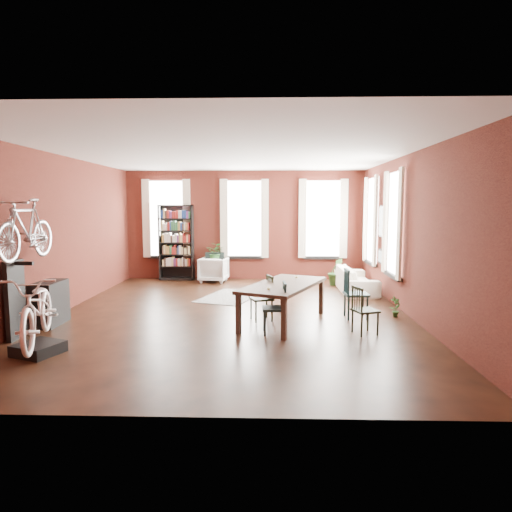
{
  "coord_description": "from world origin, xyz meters",
  "views": [
    {
      "loc": [
        0.75,
        -8.98,
        2.18
      ],
      "look_at": [
        0.46,
        0.6,
        1.12
      ],
      "focal_mm": 32.0,
      "sensor_mm": 36.0,
      "label": 1
    }
  ],
  "objects_px": {
    "dining_chair_b": "(261,298)",
    "plant_stand": "(215,271)",
    "dining_chair_a": "(274,308)",
    "cream_sofa": "(356,275)",
    "bike_trainer": "(39,349)",
    "bicycle_floor": "(36,277)",
    "bookshelf": "(176,243)",
    "white_armchair": "(214,268)",
    "dining_chair_d": "(356,294)",
    "console_table": "(50,303)",
    "dining_table": "(283,303)",
    "dining_chair_c": "(365,310)"
  },
  "relations": [
    {
      "from": "dining_chair_b",
      "to": "plant_stand",
      "type": "xyz_separation_m",
      "value": [
        -1.45,
        4.68,
        -0.16
      ]
    },
    {
      "from": "dining_chair_a",
      "to": "cream_sofa",
      "type": "height_order",
      "value": "dining_chair_a"
    },
    {
      "from": "cream_sofa",
      "to": "bike_trainer",
      "type": "distance_m",
      "value": 7.63
    },
    {
      "from": "bicycle_floor",
      "to": "bookshelf",
      "type": "bearing_deg",
      "value": 67.87
    },
    {
      "from": "dining_chair_b",
      "to": "bookshelf",
      "type": "relative_size",
      "value": 0.39
    },
    {
      "from": "white_armchair",
      "to": "plant_stand",
      "type": "relative_size",
      "value": 1.47
    },
    {
      "from": "dining_chair_d",
      "to": "bookshelf",
      "type": "bearing_deg",
      "value": 42.23
    },
    {
      "from": "dining_chair_b",
      "to": "plant_stand",
      "type": "distance_m",
      "value": 4.9
    },
    {
      "from": "cream_sofa",
      "to": "white_armchair",
      "type": "bearing_deg",
      "value": 70.72
    },
    {
      "from": "dining_chair_b",
      "to": "cream_sofa",
      "type": "xyz_separation_m",
      "value": [
        2.36,
        3.06,
        -0.02
      ]
    },
    {
      "from": "plant_stand",
      "to": "console_table",
      "type": "bearing_deg",
      "value": -115.29
    },
    {
      "from": "bike_trainer",
      "to": "console_table",
      "type": "height_order",
      "value": "console_table"
    },
    {
      "from": "bookshelf",
      "to": "bike_trainer",
      "type": "distance_m",
      "value": 6.97
    },
    {
      "from": "white_armchair",
      "to": "bicycle_floor",
      "type": "distance_m",
      "value": 6.76
    },
    {
      "from": "dining_chair_d",
      "to": "cream_sofa",
      "type": "distance_m",
      "value": 2.88
    },
    {
      "from": "dining_table",
      "to": "bookshelf",
      "type": "height_order",
      "value": "bookshelf"
    },
    {
      "from": "bicycle_floor",
      "to": "dining_chair_a",
      "type": "bearing_deg",
      "value": 2.0
    },
    {
      "from": "dining_chair_b",
      "to": "white_armchair",
      "type": "xyz_separation_m",
      "value": [
        -1.46,
        4.39,
        -0.04
      ]
    },
    {
      "from": "dining_chair_b",
      "to": "dining_chair_c",
      "type": "xyz_separation_m",
      "value": [
        1.78,
        -0.88,
        -0.02
      ]
    },
    {
      "from": "dining_table",
      "to": "plant_stand",
      "type": "relative_size",
      "value": 4.17
    },
    {
      "from": "white_armchair",
      "to": "bookshelf",
      "type": "bearing_deg",
      "value": -10.68
    },
    {
      "from": "cream_sofa",
      "to": "dining_chair_a",
      "type": "bearing_deg",
      "value": 151.84
    },
    {
      "from": "dining_chair_a",
      "to": "console_table",
      "type": "relative_size",
      "value": 1.1
    },
    {
      "from": "bookshelf",
      "to": "dining_chair_b",
      "type": "bearing_deg",
      "value": -61.41
    },
    {
      "from": "dining_chair_a",
      "to": "cream_sofa",
      "type": "relative_size",
      "value": 0.42
    },
    {
      "from": "dining_table",
      "to": "console_table",
      "type": "height_order",
      "value": "console_table"
    },
    {
      "from": "dining_chair_b",
      "to": "bike_trainer",
      "type": "bearing_deg",
      "value": -76.13
    },
    {
      "from": "dining_chair_a",
      "to": "bicycle_floor",
      "type": "xyz_separation_m",
      "value": [
        -3.46,
        -1.18,
        0.7
      ]
    },
    {
      "from": "bookshelf",
      "to": "console_table",
      "type": "relative_size",
      "value": 2.75
    },
    {
      "from": "dining_chair_c",
      "to": "cream_sofa",
      "type": "xyz_separation_m",
      "value": [
        0.58,
        3.94,
        -0.0
      ]
    },
    {
      "from": "cream_sofa",
      "to": "dining_chair_b",
      "type": "bearing_deg",
      "value": 142.39
    },
    {
      "from": "dining_table",
      "to": "plant_stand",
      "type": "height_order",
      "value": "dining_table"
    },
    {
      "from": "dining_table",
      "to": "dining_chair_c",
      "type": "distance_m",
      "value": 1.53
    },
    {
      "from": "bike_trainer",
      "to": "bicycle_floor",
      "type": "distance_m",
      "value": 1.06
    },
    {
      "from": "white_armchair",
      "to": "bicycle_floor",
      "type": "bearing_deg",
      "value": 81.88
    },
    {
      "from": "bicycle_floor",
      "to": "dining_chair_d",
      "type": "bearing_deg",
      "value": 7.7
    },
    {
      "from": "dining_chair_c",
      "to": "plant_stand",
      "type": "relative_size",
      "value": 1.57
    },
    {
      "from": "white_armchair",
      "to": "console_table",
      "type": "xyz_separation_m",
      "value": [
        -2.42,
        -4.83,
        0.01
      ]
    },
    {
      "from": "bookshelf",
      "to": "cream_sofa",
      "type": "xyz_separation_m",
      "value": [
        4.95,
        -1.7,
        -0.69
      ]
    },
    {
      "from": "dining_chair_a",
      "to": "dining_chair_c",
      "type": "distance_m",
      "value": 1.55
    },
    {
      "from": "dining_table",
      "to": "dining_chair_c",
      "type": "bearing_deg",
      "value": -3.35
    },
    {
      "from": "white_armchair",
      "to": "plant_stand",
      "type": "height_order",
      "value": "white_armchair"
    },
    {
      "from": "cream_sofa",
      "to": "console_table",
      "type": "bearing_deg",
      "value": 119.33
    },
    {
      "from": "dining_chair_d",
      "to": "cream_sofa",
      "type": "bearing_deg",
      "value": -12.54
    },
    {
      "from": "dining_table",
      "to": "dining_chair_d",
      "type": "relative_size",
      "value": 2.28
    },
    {
      "from": "dining_chair_c",
      "to": "console_table",
      "type": "height_order",
      "value": "dining_chair_c"
    },
    {
      "from": "dining_chair_d",
      "to": "white_armchair",
      "type": "relative_size",
      "value": 1.24
    },
    {
      "from": "dining_chair_c",
      "to": "dining_table",
      "type": "bearing_deg",
      "value": 43.65
    },
    {
      "from": "cream_sofa",
      "to": "dining_table",
      "type": "bearing_deg",
      "value": 149.07
    },
    {
      "from": "dining_chair_b",
      "to": "white_armchair",
      "type": "height_order",
      "value": "dining_chair_b"
    }
  ]
}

